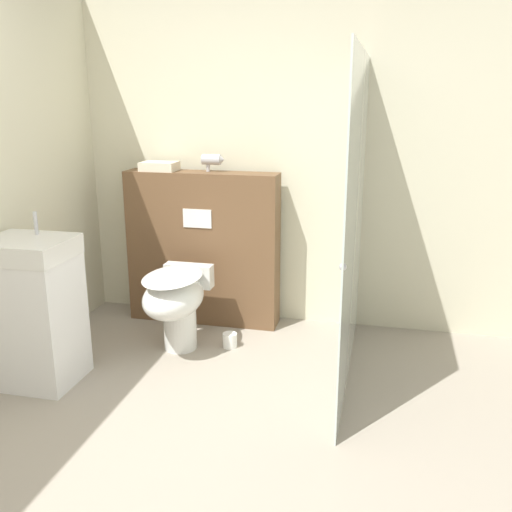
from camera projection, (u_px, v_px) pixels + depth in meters
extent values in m
plane|color=#9E9384|center=(153.00, 501.00, 2.53)|extent=(12.00, 12.00, 0.00)
cube|color=beige|center=(264.00, 161.00, 4.32)|extent=(8.00, 0.06, 2.50)
cube|color=brown|center=(203.00, 248.00, 4.41)|extent=(1.17, 0.23, 1.18)
cube|color=white|center=(197.00, 219.00, 4.23)|extent=(0.22, 0.01, 0.14)
cube|color=silver|center=(355.00, 223.00, 3.43)|extent=(0.01, 1.66, 1.99)
sphere|color=#B2B2B7|center=(343.00, 267.00, 2.69)|extent=(0.04, 0.04, 0.04)
cylinder|color=white|center=(180.00, 322.00, 4.01)|extent=(0.23, 0.23, 0.39)
ellipsoid|color=white|center=(174.00, 297.00, 3.85)|extent=(0.39, 0.57, 0.27)
ellipsoid|color=white|center=(173.00, 277.00, 3.81)|extent=(0.38, 0.56, 0.02)
cube|color=white|center=(189.00, 275.00, 4.13)|extent=(0.35, 0.11, 0.17)
cube|color=white|center=(35.00, 321.00, 3.50)|extent=(0.50, 0.43, 0.80)
cube|color=white|center=(26.00, 249.00, 3.37)|extent=(0.51, 0.43, 0.12)
cylinder|color=silver|center=(36.00, 223.00, 3.45)|extent=(0.02, 0.02, 0.14)
cylinder|color=#B7B7BC|center=(211.00, 159.00, 4.24)|extent=(0.14, 0.08, 0.08)
cone|color=#B7B7BC|center=(222.00, 160.00, 4.22)|extent=(0.03, 0.07, 0.07)
cylinder|color=#B7B7BC|center=(208.00, 166.00, 4.26)|extent=(0.03, 0.03, 0.08)
cube|color=beige|center=(159.00, 166.00, 4.30)|extent=(0.27, 0.19, 0.07)
cylinder|color=white|center=(230.00, 340.00, 4.06)|extent=(0.10, 0.10, 0.10)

